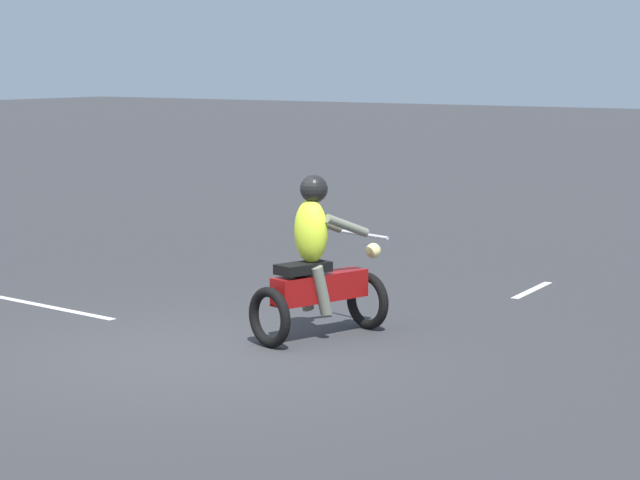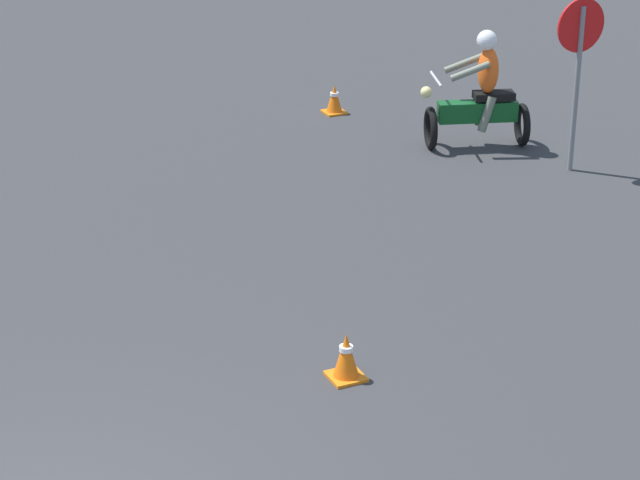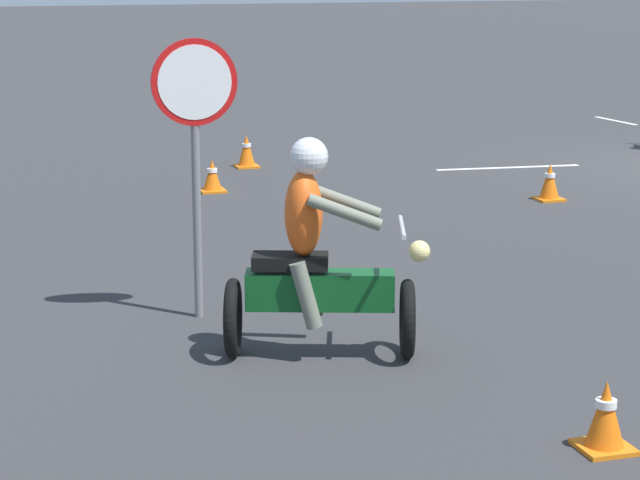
% 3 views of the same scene
% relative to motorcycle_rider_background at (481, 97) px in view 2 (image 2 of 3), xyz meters
% --- Properties ---
extents(motorcycle_rider_background, '(1.55, 1.03, 1.66)m').
position_rel_motorcycle_rider_background_xyz_m(motorcycle_rider_background, '(0.00, 0.00, 0.00)').
color(motorcycle_rider_background, black).
rests_on(motorcycle_rider_background, ground).
extents(stop_sign, '(0.70, 0.08, 2.30)m').
position_rel_motorcycle_rider_background_xyz_m(stop_sign, '(0.62, -1.29, 0.91)').
color(stop_sign, slate).
rests_on(stop_sign, ground).
extents(traffic_cone_near_left, '(0.32, 0.32, 0.46)m').
position_rel_motorcycle_rider_background_xyz_m(traffic_cone_near_left, '(-4.49, -5.02, -0.50)').
color(traffic_cone_near_left, orange).
rests_on(traffic_cone_near_left, ground).
extents(traffic_cone_far_center, '(0.32, 0.32, 0.44)m').
position_rel_motorcycle_rider_background_xyz_m(traffic_cone_far_center, '(-1.17, 2.23, -0.51)').
color(traffic_cone_far_center, orange).
rests_on(traffic_cone_far_center, ground).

